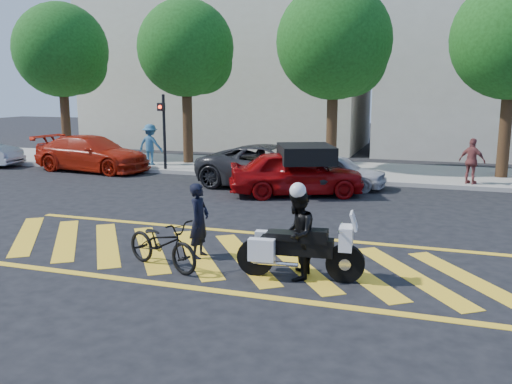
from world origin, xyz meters
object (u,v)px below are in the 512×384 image
(police_motorcycle, at_px, (298,249))
(parked_mid_left, at_px, (274,167))
(red_convertible, at_px, (296,173))
(officer_moto, at_px, (297,235))
(parked_left, at_px, (92,153))
(bicycle, at_px, (162,243))
(parked_mid_right, at_px, (336,171))
(officer_bike, at_px, (199,221))

(police_motorcycle, xyz_separation_m, parked_mid_left, (-3.02, 8.63, 0.19))
(red_convertible, bearing_deg, police_motorcycle, 171.87)
(officer_moto, relative_size, parked_left, 0.32)
(police_motorcycle, height_order, red_convertible, red_convertible)
(bicycle, bearing_deg, officer_moto, -63.13)
(police_motorcycle, relative_size, parked_mid_right, 0.68)
(police_motorcycle, distance_m, red_convertible, 7.89)
(police_motorcycle, distance_m, parked_left, 15.21)
(bicycle, bearing_deg, police_motorcycle, -63.24)
(police_motorcycle, bearing_deg, parked_mid_left, 104.07)
(police_motorcycle, distance_m, parked_mid_left, 9.15)
(police_motorcycle, bearing_deg, parked_left, 133.50)
(bicycle, distance_m, officer_moto, 2.65)
(officer_bike, height_order, parked_left, officer_bike)
(officer_moto, bearing_deg, parked_left, -136.53)
(parked_left, bearing_deg, red_convertible, -99.03)
(officer_moto, distance_m, parked_mid_right, 9.45)
(officer_bike, distance_m, parked_mid_right, 8.89)
(bicycle, relative_size, parked_left, 0.37)
(bicycle, height_order, parked_left, parked_left)
(officer_bike, bearing_deg, police_motorcycle, -104.98)
(parked_mid_right, bearing_deg, police_motorcycle, -170.17)
(officer_bike, relative_size, police_motorcycle, 0.66)
(bicycle, xyz_separation_m, officer_moto, (2.61, 0.27, 0.33))
(red_convertible, height_order, parked_left, parked_left)
(officer_bike, relative_size, parked_mid_right, 0.45)
(bicycle, distance_m, parked_mid_left, 8.91)
(officer_moto, bearing_deg, parked_mid_right, -179.35)
(parked_mid_left, bearing_deg, parked_left, 88.40)
(red_convertible, relative_size, parked_mid_right, 1.26)
(officer_moto, xyz_separation_m, parked_left, (-11.42, 10.03, -0.08))
(parked_left, bearing_deg, police_motorcycle, -126.06)
(police_motorcycle, distance_m, parked_mid_right, 9.45)
(officer_bike, relative_size, bicycle, 0.82)
(parked_left, distance_m, parked_mid_left, 8.53)
(officer_bike, height_order, officer_moto, officer_moto)
(parked_left, bearing_deg, parked_mid_left, -94.24)
(officer_moto, height_order, parked_mid_right, officer_moto)
(parked_left, height_order, parked_mid_right, parked_left)
(police_motorcycle, bearing_deg, officer_bike, 159.80)
(police_motorcycle, bearing_deg, bicycle, -179.52)
(officer_bike, xyz_separation_m, parked_left, (-9.20, 9.44, -0.03))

